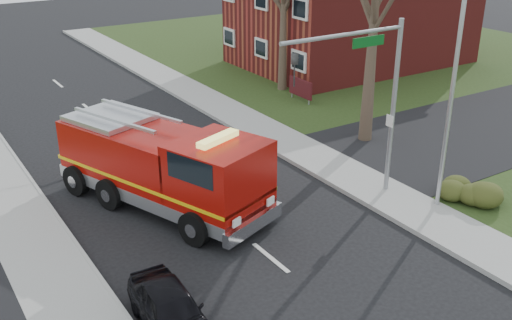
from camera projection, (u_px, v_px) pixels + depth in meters
ground at (271, 258)px, 19.27m from camera, size 120.00×120.00×0.00m
sidewalk_right at (408, 207)px, 22.33m from camera, size 2.40×80.00×0.15m
brick_building at (353, 11)px, 41.17m from camera, size 15.40×10.40×7.25m
health_center_sign at (301, 88)px, 33.79m from camera, size 0.12×2.00×1.40m
hedge_corner at (481, 187)px, 22.75m from camera, size 2.80×2.00×0.90m
traffic_signal_mast at (370, 81)px, 21.16m from camera, size 5.29×0.18×6.80m
streetlight_pole at (451, 91)px, 20.64m from camera, size 1.48×0.16×8.40m
fire_engine at (164, 168)px, 22.01m from camera, size 5.65×8.98×3.43m
parked_car_maroon at (171, 310)px, 15.81m from camera, size 1.69×3.77×1.26m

